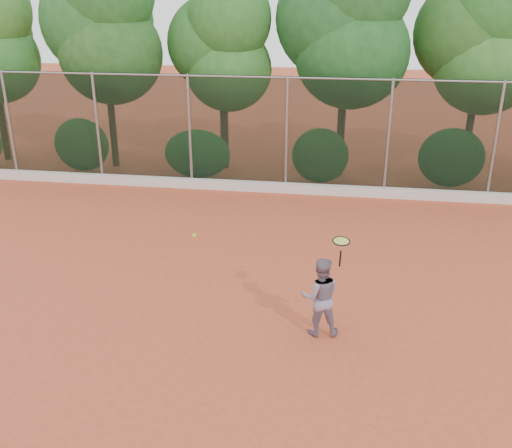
# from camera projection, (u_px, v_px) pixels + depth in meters

# --- Properties ---
(ground) EXTENTS (80.00, 80.00, 0.00)m
(ground) POSITION_uv_depth(u_px,v_px,m) (248.00, 300.00, 11.37)
(ground) COLOR #C34E2E
(ground) RESTS_ON ground
(concrete_curb) EXTENTS (24.00, 0.20, 0.30)m
(concrete_curb) POSITION_uv_depth(u_px,v_px,m) (285.00, 188.00, 17.57)
(concrete_curb) COLOR silver
(concrete_curb) RESTS_ON ground
(tennis_player) EXTENTS (0.79, 0.66, 1.47)m
(tennis_player) POSITION_uv_depth(u_px,v_px,m) (320.00, 297.00, 10.02)
(tennis_player) COLOR slate
(tennis_player) RESTS_ON ground
(chainlink_fence) EXTENTS (24.09, 0.09, 3.50)m
(chainlink_fence) POSITION_uv_depth(u_px,v_px,m) (287.00, 132.00, 17.10)
(chainlink_fence) COLOR black
(chainlink_fence) RESTS_ON ground
(foliage_backdrop) EXTENTS (23.70, 3.63, 7.55)m
(foliage_backdrop) POSITION_uv_depth(u_px,v_px,m) (278.00, 38.00, 18.05)
(foliage_backdrop) COLOR #412E19
(foliage_backdrop) RESTS_ON ground
(tennis_racket) EXTENTS (0.34, 0.34, 0.54)m
(tennis_racket) POSITION_uv_depth(u_px,v_px,m) (341.00, 243.00, 9.51)
(tennis_racket) COLOR black
(tennis_racket) RESTS_ON ground
(tennis_ball_in_flight) EXTENTS (0.07, 0.07, 0.07)m
(tennis_ball_in_flight) POSITION_uv_depth(u_px,v_px,m) (194.00, 235.00, 9.63)
(tennis_ball_in_flight) COLOR #AFD530
(tennis_ball_in_flight) RESTS_ON ground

